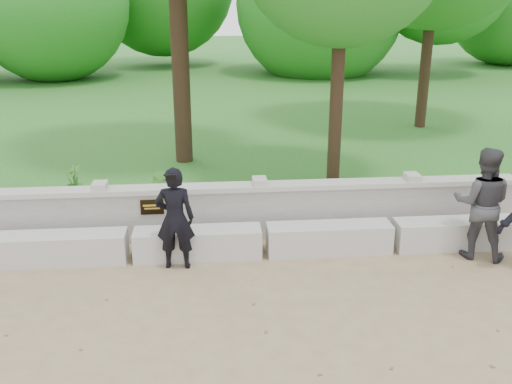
# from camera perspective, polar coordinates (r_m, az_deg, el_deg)

# --- Properties ---
(ground) EXTENTS (80.00, 80.00, 0.00)m
(ground) POSITION_cam_1_polar(r_m,az_deg,el_deg) (7.15, -14.11, -13.22)
(ground) COLOR #927E59
(ground) RESTS_ON ground
(lawn) EXTENTS (40.00, 22.00, 0.25)m
(lawn) POSITION_cam_1_polar(r_m,az_deg,el_deg) (20.33, -8.50, 8.69)
(lawn) COLOR #24591D
(lawn) RESTS_ON ground
(concrete_bench) EXTENTS (11.90, 0.45, 0.45)m
(concrete_bench) POSITION_cam_1_polar(r_m,az_deg,el_deg) (8.70, -12.46, -5.28)
(concrete_bench) COLOR beige
(concrete_bench) RESTS_ON ground
(parapet_wall) EXTENTS (12.50, 0.35, 0.90)m
(parapet_wall) POSITION_cam_1_polar(r_m,az_deg,el_deg) (9.25, -12.07, -2.14)
(parapet_wall) COLOR #B4B1AA
(parapet_wall) RESTS_ON ground
(man_main) EXTENTS (0.57, 0.51, 1.51)m
(man_main) POSITION_cam_1_polar(r_m,az_deg,el_deg) (8.16, -8.11, -2.63)
(man_main) COLOR black
(man_main) RESTS_ON ground
(visitor_left) EXTENTS (1.02, 0.93, 1.70)m
(visitor_left) POSITION_cam_1_polar(r_m,az_deg,el_deg) (9.02, 21.65, -1.07)
(visitor_left) COLOR #37363B
(visitor_left) RESTS_ON ground
(shrub_b) EXTENTS (0.46, 0.46, 0.65)m
(shrub_b) POSITION_cam_1_polar(r_m,az_deg,el_deg) (9.83, -9.49, 0.02)
(shrub_b) COLOR #3A7528
(shrub_b) RESTS_ON lawn
(shrub_d) EXTENTS (0.45, 0.46, 0.61)m
(shrub_d) POSITION_cam_1_polar(r_m,az_deg,el_deg) (10.78, -17.73, 0.96)
(shrub_d) COLOR #3A7528
(shrub_d) RESTS_ON lawn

